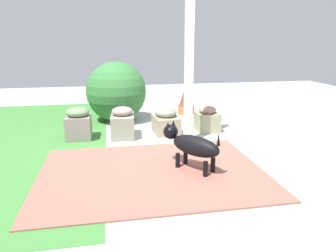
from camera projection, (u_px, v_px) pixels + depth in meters
The scene contains 11 objects.
ground_plane at pixel (180, 145), 4.30m from camera, with size 12.00×12.00×0.00m, color #A7AEA4.
brick_path at pixel (152, 172), 3.41m from camera, with size 1.80×2.40×0.02m, color #965A4C.
lawn_patch at pixel (5, 142), 4.45m from camera, with size 5.20×2.80×0.01m, color #3C7B36.
porch_pillar at pixel (189, 58), 4.18m from camera, with size 0.10×0.10×2.32m, color white.
stone_planter_nearest at pixel (207, 119), 4.95m from camera, with size 0.41×0.36×0.40m.
stone_planter_near at pixel (166, 121), 4.82m from camera, with size 0.50×0.39×0.40m.
stone_planter_mid at pixel (123, 123), 4.63m from camera, with size 0.50×0.36×0.46m.
stone_planter_far at pixel (79, 123), 4.53m from camera, with size 0.37×0.36×0.47m.
round_shrub at pixel (116, 92), 5.49m from camera, with size 1.04×1.04×1.04m, color #326D35.
terracotta_pot_spiky at pixel (186, 100), 6.06m from camera, with size 0.31×0.31×0.59m.
dog at pixel (191, 144), 3.42m from camera, with size 0.66×0.57×0.51m.
Camera 1 is at (-3.98, 0.91, 1.40)m, focal length 33.70 mm.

